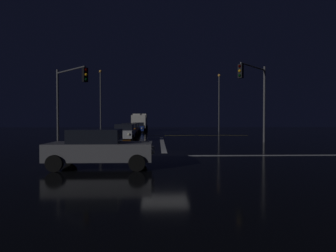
{
  "coord_description": "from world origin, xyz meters",
  "views": [
    {
      "loc": [
        -0.38,
        -15.18,
        1.95
      ],
      "look_at": [
        0.6,
        12.04,
        1.37
      ],
      "focal_mm": 30.01,
      "sensor_mm": 36.0,
      "label": 1
    }
  ],
  "objects_px": {
    "sedan_orange": "(129,130)",
    "traffic_signal_nw": "(69,91)",
    "sedan_gray_crossing": "(100,148)",
    "sedan_silver": "(124,132)",
    "sedan_blue": "(139,127)",
    "traffic_signal_ne": "(255,89)",
    "box_truck": "(140,121)",
    "streetlamp_left_far": "(101,97)",
    "streetlamp_right_far": "(219,99)",
    "sedan_black": "(133,128)"
  },
  "relations": [
    {
      "from": "traffic_signal_nw",
      "to": "streetlamp_right_far",
      "type": "xyz_separation_m",
      "value": [
        17.05,
        22.53,
        1.09
      ]
    },
    {
      "from": "sedan_silver",
      "to": "sedan_gray_crossing",
      "type": "bearing_deg",
      "value": -87.05
    },
    {
      "from": "sedan_black",
      "to": "streetlamp_right_far",
      "type": "height_order",
      "value": "streetlamp_right_far"
    },
    {
      "from": "traffic_signal_ne",
      "to": "streetlamp_left_far",
      "type": "relative_size",
      "value": 0.66
    },
    {
      "from": "sedan_gray_crossing",
      "to": "traffic_signal_nw",
      "type": "height_order",
      "value": "traffic_signal_nw"
    },
    {
      "from": "sedan_blue",
      "to": "box_truck",
      "type": "height_order",
      "value": "box_truck"
    },
    {
      "from": "streetlamp_right_far",
      "to": "traffic_signal_ne",
      "type": "bearing_deg",
      "value": -94.93
    },
    {
      "from": "traffic_signal_ne",
      "to": "streetlamp_right_far",
      "type": "relative_size",
      "value": 0.7
    },
    {
      "from": "sedan_silver",
      "to": "sedan_gray_crossing",
      "type": "distance_m",
      "value": 14.9
    },
    {
      "from": "sedan_silver",
      "to": "sedan_black",
      "type": "relative_size",
      "value": 1.0
    },
    {
      "from": "traffic_signal_ne",
      "to": "sedan_gray_crossing",
      "type": "bearing_deg",
      "value": -132.75
    },
    {
      "from": "sedan_black",
      "to": "traffic_signal_nw",
      "type": "height_order",
      "value": "traffic_signal_nw"
    },
    {
      "from": "traffic_signal_nw",
      "to": "traffic_signal_ne",
      "type": "bearing_deg",
      "value": 0.38
    },
    {
      "from": "sedan_blue",
      "to": "streetlamp_right_far",
      "type": "xyz_separation_m",
      "value": [
        12.96,
        1.06,
        4.59
      ]
    },
    {
      "from": "sedan_silver",
      "to": "sedan_gray_crossing",
      "type": "relative_size",
      "value": 1.0
    },
    {
      "from": "traffic_signal_nw",
      "to": "streetlamp_left_far",
      "type": "relative_size",
      "value": 0.62
    },
    {
      "from": "sedan_blue",
      "to": "streetlamp_right_far",
      "type": "relative_size",
      "value": 0.46
    },
    {
      "from": "sedan_orange",
      "to": "streetlamp_right_far",
      "type": "xyz_separation_m",
      "value": [
        13.29,
        12.2,
        4.59
      ]
    },
    {
      "from": "box_truck",
      "to": "sedan_gray_crossing",
      "type": "height_order",
      "value": "box_truck"
    },
    {
      "from": "traffic_signal_ne",
      "to": "streetlamp_right_far",
      "type": "distance_m",
      "value": 22.53
    },
    {
      "from": "sedan_blue",
      "to": "streetlamp_left_far",
      "type": "xyz_separation_m",
      "value": [
        -6.12,
        1.06,
        4.87
      ]
    },
    {
      "from": "sedan_blue",
      "to": "traffic_signal_ne",
      "type": "xyz_separation_m",
      "value": [
        11.02,
        -21.37,
        3.73
      ]
    },
    {
      "from": "sedan_orange",
      "to": "traffic_signal_ne",
      "type": "xyz_separation_m",
      "value": [
        11.36,
        -10.24,
        3.73
      ]
    },
    {
      "from": "sedan_silver",
      "to": "traffic_signal_nw",
      "type": "distance_m",
      "value": 6.49
    },
    {
      "from": "sedan_black",
      "to": "streetlamp_left_far",
      "type": "relative_size",
      "value": 0.44
    },
    {
      "from": "sedan_silver",
      "to": "sedan_orange",
      "type": "relative_size",
      "value": 1.0
    },
    {
      "from": "sedan_blue",
      "to": "streetlamp_left_far",
      "type": "height_order",
      "value": "streetlamp_left_far"
    },
    {
      "from": "box_truck",
      "to": "streetlamp_right_far",
      "type": "xyz_separation_m",
      "value": [
        13.23,
        -6.35,
        3.68
      ]
    },
    {
      "from": "sedan_silver",
      "to": "box_truck",
      "type": "height_order",
      "value": "box_truck"
    },
    {
      "from": "sedan_gray_crossing",
      "to": "streetlamp_left_far",
      "type": "distance_m",
      "value": 34.68
    },
    {
      "from": "traffic_signal_nw",
      "to": "streetlamp_right_far",
      "type": "distance_m",
      "value": 28.28
    },
    {
      "from": "streetlamp_left_far",
      "to": "sedan_orange",
      "type": "bearing_deg",
      "value": -64.62
    },
    {
      "from": "box_truck",
      "to": "sedan_blue",
      "type": "bearing_deg",
      "value": -87.91
    },
    {
      "from": "streetlamp_left_far",
      "to": "sedan_silver",
      "type": "bearing_deg",
      "value": -72.27
    },
    {
      "from": "traffic_signal_nw",
      "to": "sedan_silver",
      "type": "bearing_deg",
      "value": 43.36
    },
    {
      "from": "sedan_orange",
      "to": "traffic_signal_nw",
      "type": "distance_m",
      "value": 11.54
    },
    {
      "from": "sedan_gray_crossing",
      "to": "streetlamp_right_far",
      "type": "relative_size",
      "value": 0.46
    },
    {
      "from": "sedan_orange",
      "to": "box_truck",
      "type": "relative_size",
      "value": 0.52
    },
    {
      "from": "sedan_blue",
      "to": "traffic_signal_ne",
      "type": "relative_size",
      "value": 0.66
    },
    {
      "from": "sedan_blue",
      "to": "streetlamp_left_far",
      "type": "relative_size",
      "value": 0.44
    },
    {
      "from": "box_truck",
      "to": "streetlamp_left_far",
      "type": "xyz_separation_m",
      "value": [
        -5.85,
        -6.35,
        3.96
      ]
    },
    {
      "from": "box_truck",
      "to": "streetlamp_left_far",
      "type": "height_order",
      "value": "streetlamp_left_far"
    },
    {
      "from": "box_truck",
      "to": "streetlamp_left_far",
      "type": "bearing_deg",
      "value": -132.68
    },
    {
      "from": "sedan_orange",
      "to": "box_truck",
      "type": "bearing_deg",
      "value": 89.79
    },
    {
      "from": "traffic_signal_nw",
      "to": "sedan_gray_crossing",
      "type": "bearing_deg",
      "value": -66.93
    },
    {
      "from": "sedan_orange",
      "to": "box_truck",
      "type": "xyz_separation_m",
      "value": [
        0.07,
        18.55,
        0.91
      ]
    },
    {
      "from": "sedan_silver",
      "to": "streetlamp_left_far",
      "type": "bearing_deg",
      "value": 107.73
    },
    {
      "from": "sedan_silver",
      "to": "sedan_blue",
      "type": "distance_m",
      "value": 17.72
    },
    {
      "from": "sedan_orange",
      "to": "sedan_gray_crossing",
      "type": "relative_size",
      "value": 1.0
    },
    {
      "from": "sedan_orange",
      "to": "traffic_signal_ne",
      "type": "bearing_deg",
      "value": -42.02
    }
  ]
}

